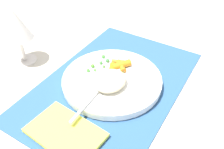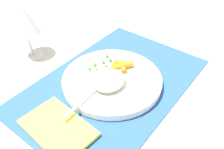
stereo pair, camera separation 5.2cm
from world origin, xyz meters
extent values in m
plane|color=beige|center=(0.00, 0.00, 0.00)|extent=(2.40, 2.40, 0.00)
cube|color=#2D5684|center=(0.00, 0.00, 0.00)|extent=(0.48, 0.31, 0.01)
cylinder|color=white|center=(0.00, 0.00, 0.01)|extent=(0.24, 0.24, 0.02)
ellipsoid|color=beige|center=(-0.03, -0.01, 0.04)|extent=(0.08, 0.07, 0.03)
cylinder|color=orange|center=(0.06, 0.01, 0.03)|extent=(0.03, 0.04, 0.01)
cylinder|color=orange|center=(0.05, 0.00, 0.03)|extent=(0.04, 0.03, 0.02)
cylinder|color=orange|center=(0.00, -0.01, 0.03)|extent=(0.05, 0.04, 0.01)
cylinder|color=orange|center=(0.04, 0.00, 0.03)|extent=(0.04, 0.04, 0.01)
cylinder|color=orange|center=(0.05, 0.00, 0.03)|extent=(0.05, 0.04, 0.02)
cylinder|color=orange|center=(0.02, 0.01, 0.03)|extent=(0.04, 0.03, 0.02)
sphere|color=#4FA53D|center=(0.01, 0.00, 0.03)|extent=(0.01, 0.01, 0.01)
sphere|color=#52A632|center=(0.01, 0.06, 0.03)|extent=(0.01, 0.01, 0.01)
sphere|color=green|center=(0.04, -0.01, 0.03)|extent=(0.01, 0.01, 0.01)
sphere|color=#529B40|center=(0.04, -0.01, 0.03)|extent=(0.01, 0.01, 0.01)
sphere|color=#4EA13D|center=(0.02, 0.04, 0.03)|extent=(0.01, 0.01, 0.01)
sphere|color=#458F41|center=(0.03, 0.05, 0.03)|extent=(0.01, 0.01, 0.01)
sphere|color=#579041|center=(0.03, -0.01, 0.03)|extent=(0.01, 0.01, 0.01)
sphere|color=green|center=(0.06, 0.06, 0.03)|extent=(0.01, 0.01, 0.01)
sphere|color=#58B344|center=(0.00, 0.05, 0.03)|extent=(0.01, 0.01, 0.01)
sphere|color=green|center=(-0.01, 0.06, 0.03)|extent=(0.01, 0.01, 0.01)
sphere|color=green|center=(0.00, -0.02, 0.03)|extent=(0.01, 0.01, 0.01)
sphere|color=#3F8D43|center=(0.05, 0.04, 0.03)|extent=(0.01, 0.01, 0.01)
sphere|color=#419039|center=(-0.02, -0.02, 0.03)|extent=(0.01, 0.01, 0.01)
cube|color=silver|center=(0.02, 0.00, 0.03)|extent=(0.05, 0.02, 0.01)
cube|color=silver|center=(-0.08, 0.00, 0.03)|extent=(0.17, 0.01, 0.01)
cylinder|color=silver|center=(-0.04, 0.26, 0.00)|extent=(0.06, 0.06, 0.00)
cylinder|color=silver|center=(-0.04, 0.26, 0.04)|extent=(0.01, 0.01, 0.07)
cone|color=silver|center=(-0.04, 0.26, 0.12)|extent=(0.08, 0.08, 0.08)
cube|color=#EAE54C|center=(-0.18, 0.00, 0.01)|extent=(0.11, 0.16, 0.01)
camera|label=1|loc=(-0.39, -0.24, 0.41)|focal=39.51mm
camera|label=2|loc=(-0.36, -0.28, 0.41)|focal=39.51mm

